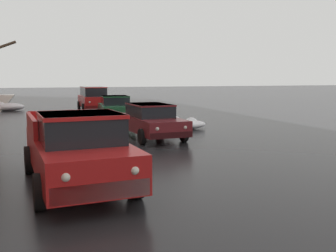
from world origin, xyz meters
name	(u,v)px	position (x,y,z in m)	size (l,w,h in m)	color
snow_bank_along_left_kerb	(182,124)	(4.28, 16.76, 0.25)	(2.40, 1.33, 0.67)	white
snow_bank_mid_block_left	(8,107)	(-4.24, 30.94, 0.29)	(2.23, 1.37, 0.68)	white
pickup_truck_red_approaching_near_lane	(76,149)	(-1.68, 8.36, 0.88)	(2.35, 5.39, 1.76)	red
sedan_maroon_parked_kerbside_close	(151,120)	(2.07, 14.69, 0.75)	(2.05, 4.46, 1.42)	maroon
sedan_green_parked_kerbside_mid	(115,107)	(2.15, 22.20, 0.75)	(2.26, 4.18, 1.42)	#1E5633
suv_red_parked_far_down_block	(93,98)	(1.83, 28.54, 0.99)	(2.05, 4.51, 1.82)	red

